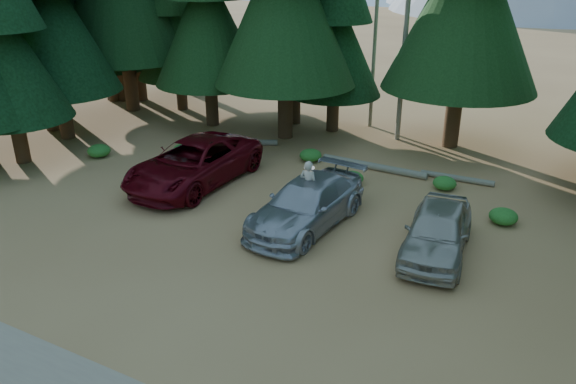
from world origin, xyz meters
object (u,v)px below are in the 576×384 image
at_px(silver_minivan_right, 437,231).
at_px(log_right, 374,166).
at_px(log_left, 236,142).
at_px(frisbee_player, 308,185).
at_px(log_mid, 457,178).
at_px(silver_minivan_center, 307,204).
at_px(red_pickup, 194,163).

relative_size(silver_minivan_right, log_right, 0.97).
bearing_deg(silver_minivan_right, log_left, 145.96).
distance_m(frisbee_player, log_mid, 7.37).
bearing_deg(log_left, log_mid, -23.80).
distance_m(silver_minivan_center, log_mid, 7.52).
bearing_deg(log_left, silver_minivan_right, -53.86).
xyz_separation_m(silver_minivan_right, log_mid, (-0.71, 6.35, -0.66)).
bearing_deg(log_mid, silver_minivan_center, -121.51).
bearing_deg(red_pickup, log_mid, 30.56).
bearing_deg(red_pickup, log_left, 104.73).
distance_m(silver_minivan_center, frisbee_player, 0.67).
height_order(frisbee_player, log_left, frisbee_player).
xyz_separation_m(red_pickup, log_right, (5.89, 4.84, -0.74)).
relative_size(silver_minivan_right, log_left, 1.14).
height_order(silver_minivan_center, log_left, silver_minivan_center).
bearing_deg(frisbee_player, log_mid, -120.10).
distance_m(silver_minivan_right, log_right, 7.31).
xyz_separation_m(silver_minivan_right, log_right, (-4.18, 5.97, -0.63)).
bearing_deg(frisbee_player, log_right, -91.80).
bearing_deg(log_left, frisbee_player, -66.72).
distance_m(silver_minivan_right, log_mid, 6.43).
distance_m(silver_minivan_center, log_left, 9.19).
xyz_separation_m(frisbee_player, log_mid, (3.81, 6.18, -1.26)).
height_order(silver_minivan_center, log_mid, silver_minivan_center).
xyz_separation_m(silver_minivan_center, log_right, (0.24, 6.12, -0.65)).
height_order(red_pickup, log_mid, red_pickup).
bearing_deg(log_right, log_mid, 8.58).
relative_size(red_pickup, log_left, 1.60).
relative_size(log_mid, log_right, 0.63).
relative_size(log_left, log_right, 0.85).
height_order(log_left, log_right, log_right).
xyz_separation_m(silver_minivan_center, silver_minivan_right, (4.42, 0.15, -0.01)).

